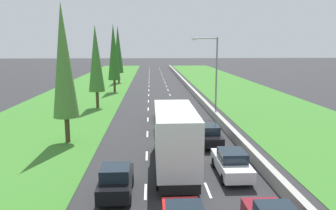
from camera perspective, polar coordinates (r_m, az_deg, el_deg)
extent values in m
plane|color=#28282B|center=(62.56, -1.76, 2.99)|extent=(300.00, 300.00, 0.00)
cube|color=#387528|center=(63.54, -13.25, 2.85)|extent=(14.00, 140.00, 0.04)
cube|color=#387528|center=(64.50, 11.11, 3.04)|extent=(14.00, 140.00, 0.04)
cube|color=#9E9B93|center=(62.89, 3.45, 3.40)|extent=(0.44, 120.00, 0.85)
cube|color=white|center=(18.82, -3.94, -14.86)|extent=(0.14, 2.00, 0.01)
cube|color=white|center=(24.38, -3.74, -8.84)|extent=(0.14, 2.00, 0.01)
cube|color=white|center=(30.11, -3.62, -5.09)|extent=(0.14, 2.00, 0.01)
cube|color=white|center=(35.93, -3.54, -2.55)|extent=(0.14, 2.00, 0.01)
cube|color=white|center=(41.80, -3.48, -0.71)|extent=(0.14, 2.00, 0.01)
cube|color=white|center=(47.71, -3.44, 0.67)|extent=(0.14, 2.00, 0.01)
cube|color=white|center=(53.63, -3.40, 1.74)|extent=(0.14, 2.00, 0.01)
cube|color=white|center=(59.57, -3.38, 2.61)|extent=(0.14, 2.00, 0.01)
cube|color=white|center=(65.52, -3.35, 3.31)|extent=(0.14, 2.00, 0.01)
cube|color=white|center=(71.48, -3.34, 3.90)|extent=(0.14, 2.00, 0.01)
cube|color=white|center=(77.44, -3.32, 4.40)|extent=(0.14, 2.00, 0.01)
cube|color=white|center=(83.41, -3.31, 4.82)|extent=(0.14, 2.00, 0.01)
cube|color=white|center=(89.39, -3.29, 5.19)|extent=(0.14, 2.00, 0.01)
cube|color=white|center=(95.36, -3.28, 5.52)|extent=(0.14, 2.00, 0.01)
cube|color=white|center=(101.34, -3.27, 5.80)|extent=(0.14, 2.00, 0.01)
cube|color=white|center=(107.33, -3.27, 6.05)|extent=(0.14, 2.00, 0.01)
cube|color=white|center=(113.31, -3.26, 6.28)|extent=(0.14, 2.00, 0.01)
cube|color=white|center=(119.30, -3.25, 6.48)|extent=(0.14, 2.00, 0.01)
cube|color=white|center=(19.08, 6.98, -14.54)|extent=(0.14, 2.00, 0.01)
cube|color=white|center=(24.58, 4.54, -8.69)|extent=(0.14, 2.00, 0.01)
cube|color=white|center=(30.28, 3.04, -5.00)|extent=(0.14, 2.00, 0.01)
cube|color=white|center=(36.07, 2.03, -2.48)|extent=(0.14, 2.00, 0.01)
cube|color=white|center=(41.92, 1.31, -0.66)|extent=(0.14, 2.00, 0.01)
cube|color=white|center=(47.81, 0.76, 0.71)|extent=(0.14, 2.00, 0.01)
cube|color=white|center=(53.72, 0.33, 1.78)|extent=(0.14, 2.00, 0.01)
cube|color=white|center=(59.65, -0.01, 2.64)|extent=(0.14, 2.00, 0.01)
cube|color=white|center=(65.59, -0.29, 3.34)|extent=(0.14, 2.00, 0.01)
cube|color=white|center=(71.55, -0.53, 3.92)|extent=(0.14, 2.00, 0.01)
cube|color=white|center=(77.51, -0.72, 4.42)|extent=(0.14, 2.00, 0.01)
cube|color=white|center=(83.47, -0.89, 4.84)|extent=(0.14, 2.00, 0.01)
cube|color=white|center=(89.44, -1.04, 5.21)|extent=(0.14, 2.00, 0.01)
cube|color=white|center=(95.42, -1.17, 5.53)|extent=(0.14, 2.00, 0.01)
cube|color=white|center=(101.39, -1.29, 5.82)|extent=(0.14, 2.00, 0.01)
cube|color=white|center=(107.37, -1.39, 6.07)|extent=(0.14, 2.00, 0.01)
cube|color=white|center=(113.35, -1.48, 6.30)|extent=(0.14, 2.00, 0.01)
cube|color=white|center=(119.34, -1.56, 6.50)|extent=(0.14, 2.00, 0.01)
cube|color=black|center=(21.87, 1.02, -9.46)|extent=(2.20, 9.40, 0.56)
cube|color=yellow|center=(24.87, 0.44, -3.33)|extent=(2.40, 2.20, 2.50)
cube|color=silver|center=(20.24, 1.26, -5.37)|extent=(2.44, 7.20, 3.30)
cylinder|color=black|center=(25.04, -2.10, -7.55)|extent=(0.22, 0.64, 0.64)
cylinder|color=black|center=(25.17, 3.05, -7.46)|extent=(0.22, 0.64, 0.64)
cylinder|color=black|center=(19.89, -1.82, -12.41)|extent=(0.22, 0.64, 0.64)
cylinder|color=black|center=(20.06, 4.74, -12.24)|extent=(0.22, 0.64, 0.64)
cylinder|color=black|center=(18.90, -1.74, -13.67)|extent=(0.22, 0.64, 0.64)
cylinder|color=black|center=(19.08, 5.19, -13.48)|extent=(0.22, 0.64, 0.64)
cube|color=#237A33|center=(30.18, -0.64, -3.67)|extent=(1.68, 3.90, 0.76)
cube|color=#19232D|center=(29.73, -0.61, -2.50)|extent=(1.52, 1.60, 0.64)
cylinder|color=black|center=(31.43, -2.12, -3.83)|extent=(0.22, 0.64, 0.64)
cylinder|color=black|center=(31.49, 0.66, -3.79)|extent=(0.22, 0.64, 0.64)
cylinder|color=black|center=(29.09, -2.03, -4.99)|extent=(0.22, 0.64, 0.64)
cylinder|color=black|center=(29.15, 0.97, -4.95)|extent=(0.22, 0.64, 0.64)
cube|color=black|center=(35.90, -0.90, -1.44)|extent=(1.76, 4.50, 0.72)
cube|color=#19232D|center=(35.62, -0.89, -0.45)|extent=(1.56, 1.90, 0.60)
cylinder|color=black|center=(37.32, -2.21, -1.55)|extent=(0.22, 0.64, 0.64)
cylinder|color=black|center=(37.37, 0.25, -1.53)|extent=(0.22, 0.64, 0.64)
cylinder|color=black|center=(34.59, -2.13, -2.51)|extent=(0.22, 0.64, 0.64)
cylinder|color=black|center=(34.65, 0.51, -2.48)|extent=(0.22, 0.64, 0.64)
cube|color=white|center=(21.08, 10.99, -10.20)|extent=(1.76, 4.50, 0.72)
cube|color=#19232D|center=(20.72, 11.15, -8.64)|extent=(1.56, 1.90, 0.60)
cylinder|color=black|center=(22.31, 8.06, -9.93)|extent=(0.22, 0.64, 0.64)
cylinder|color=black|center=(22.66, 12.09, -9.73)|extent=(0.22, 0.64, 0.64)
cylinder|color=black|center=(19.77, 9.64, -12.70)|extent=(0.22, 0.64, 0.64)
cylinder|color=black|center=(20.17, 14.18, -12.40)|extent=(0.22, 0.64, 0.64)
cube|color=black|center=(18.38, -9.03, -13.23)|extent=(1.68, 3.90, 0.76)
cube|color=#19232D|center=(17.84, -9.20, -11.55)|extent=(1.52, 1.60, 0.64)
cylinder|color=black|center=(19.72, -10.89, -12.80)|extent=(0.22, 0.64, 0.64)
cylinder|color=black|center=(19.57, -6.36, -12.86)|extent=(0.22, 0.64, 0.64)
cylinder|color=black|center=(17.55, -11.98, -15.89)|extent=(0.22, 0.64, 0.64)
cylinder|color=black|center=(17.38, -6.82, -15.99)|extent=(0.22, 0.64, 0.64)
cube|color=black|center=(27.10, 7.03, -5.43)|extent=(1.76, 4.50, 0.72)
cube|color=#19232D|center=(26.79, 7.12, -4.15)|extent=(1.56, 1.90, 0.60)
cylinder|color=black|center=(28.40, 4.93, -5.40)|extent=(0.22, 0.64, 0.64)
cylinder|color=black|center=(28.67, 8.11, -5.32)|extent=(0.22, 0.64, 0.64)
cylinder|color=black|center=(25.76, 5.79, -7.08)|extent=(0.22, 0.64, 0.64)
cylinder|color=black|center=(26.05, 9.30, -6.97)|extent=(0.22, 0.64, 0.64)
cylinder|color=#4C3823|center=(28.53, -17.17, -4.15)|extent=(0.40, 0.40, 2.20)
cone|color=#4C7F38|center=(27.70, -17.80, 7.40)|extent=(2.09, 2.09, 9.24)
cylinder|color=#4C3823|center=(43.28, -12.22, 0.92)|extent=(0.40, 0.40, 2.20)
cone|color=#3D752D|center=(42.75, -12.50, 7.95)|extent=(2.07, 2.07, 8.40)
cylinder|color=#4C3823|center=(57.38, -9.31, 3.29)|extent=(0.40, 0.40, 2.20)
cone|color=#2D6623|center=(56.97, -9.48, 9.14)|extent=(2.09, 2.09, 9.50)
cylinder|color=#4C3823|center=(71.90, -8.58, 4.72)|extent=(0.40, 0.40, 2.20)
cone|color=#2D6623|center=(71.57, -8.71, 9.59)|extent=(2.11, 2.11, 10.01)
cylinder|color=gray|center=(40.43, 8.46, 5.25)|extent=(0.20, 0.20, 9.00)
cylinder|color=gray|center=(40.03, 6.62, 11.48)|extent=(2.80, 0.12, 0.12)
cube|color=silver|center=(39.82, 4.59, 11.38)|extent=(0.60, 0.28, 0.20)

